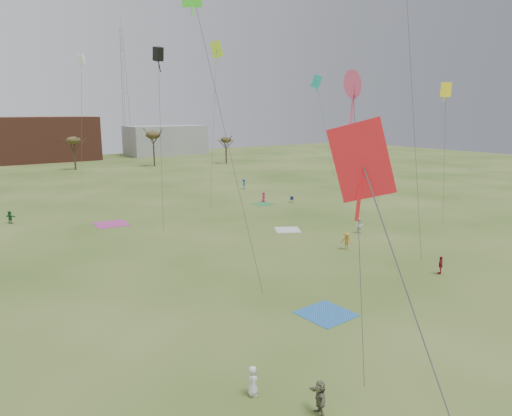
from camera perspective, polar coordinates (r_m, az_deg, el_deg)
ground at (r=32.27m, az=12.74°, el=-13.23°), size 260.00×260.00×0.00m
flyer_near_left at (r=23.90m, az=-0.39°, el=-20.44°), size 0.78×0.87×1.49m
spectator_fore_a at (r=42.39m, az=21.71°, el=-6.53°), size 0.97×0.81×1.56m
spectator_fore_c at (r=22.80m, az=7.83°, el=-22.07°), size 1.00×1.61×1.66m
flyer_mid_b at (r=47.07m, az=11.05°, el=-3.98°), size 1.15×1.30×1.75m
spectator_mid_e at (r=53.62m, az=12.62°, el=-2.13°), size 1.05×1.04×1.71m
flyer_far_a at (r=64.34m, az=-27.94°, el=-1.00°), size 1.24×1.43×1.56m
flyer_far_b at (r=70.30m, az=0.92°, el=1.37°), size 0.90×0.81×1.55m
flyer_far_c at (r=82.16m, az=-1.51°, el=2.97°), size 1.06×1.33×1.80m
blanket_blue at (r=32.68m, az=8.59°, el=-12.73°), size 3.48×3.48×0.03m
blanket_cream at (r=54.02m, az=3.89°, el=-2.69°), size 3.84×3.84×0.03m
blanket_plum at (r=59.32m, az=-17.34°, el=-1.90°), size 3.96×3.96×0.03m
blanket_olive at (r=68.83m, az=0.87°, el=0.49°), size 2.96×2.96×0.03m
camp_chair_right at (r=70.29m, az=4.39°, el=0.91°), size 0.74×0.74×0.87m
kites_aloft at (r=55.51m, az=-10.82°, el=16.19°), size 69.62×72.09×24.11m
tree_line at (r=100.45m, az=-24.33°, el=7.10°), size 117.44×49.32×8.91m
building_brick at (r=142.07m, az=-24.45°, el=7.73°), size 26.00×16.00×12.00m
building_grey at (r=150.92m, az=-11.01°, el=8.17°), size 24.00×12.00×9.00m
radio_tower at (r=153.49m, az=-15.84°, el=13.50°), size 1.51×1.72×41.00m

